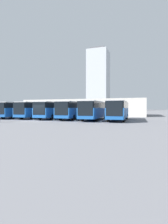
{
  "coord_description": "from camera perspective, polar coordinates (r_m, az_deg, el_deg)",
  "views": [
    {
      "loc": [
        -16.2,
        23.63,
        1.99
      ],
      "look_at": [
        -6.0,
        -5.78,
        1.34
      ],
      "focal_mm": 28.0,
      "sensor_mm": 36.0,
      "label": 1
    }
  ],
  "objects": [
    {
      "name": "ground_plane",
      "position": [
        28.72,
        -15.29,
        -2.82
      ],
      "size": [
        600.0,
        600.0,
        0.0
      ],
      "primitive_type": "plane",
      "color": "slate"
    },
    {
      "name": "bus_0",
      "position": [
        29.44,
        11.24,
        0.74
      ],
      "size": [
        2.96,
        11.68,
        3.15
      ],
      "rotation": [
        0.0,
        0.0,
        0.04
      ],
      "color": "#19519E",
      "rests_on": "ground_plane"
    },
    {
      "name": "curb_divider_0",
      "position": [
        28.18,
        6.65,
        -2.71
      ],
      "size": [
        0.42,
        5.05,
        0.15
      ],
      "primitive_type": "cube",
      "rotation": [
        0.0,
        0.0,
        0.04
      ],
      "color": "#B2B2AD",
      "rests_on": "ground_plane"
    },
    {
      "name": "bus_1",
      "position": [
        30.1,
        3.53,
        0.77
      ],
      "size": [
        2.96,
        11.68,
        3.15
      ],
      "rotation": [
        0.0,
        0.0,
        0.04
      ],
      "color": "#19519E",
      "rests_on": "ground_plane"
    },
    {
      "name": "curb_divider_1",
      "position": [
        29.15,
        -1.23,
        -2.57
      ],
      "size": [
        0.42,
        5.05,
        0.15
      ],
      "primitive_type": "cube",
      "rotation": [
        0.0,
        0.0,
        0.04
      ],
      "color": "#B2B2AD",
      "rests_on": "ground_plane"
    },
    {
      "name": "bus_2",
      "position": [
        32.02,
        -3.17,
        0.8
      ],
      "size": [
        2.96,
        11.68,
        3.15
      ],
      "rotation": [
        0.0,
        0.0,
        0.04
      ],
      "color": "#19519E",
      "rests_on": "ground_plane"
    },
    {
      "name": "curb_divider_2",
      "position": [
        31.36,
        -7.8,
        -2.32
      ],
      "size": [
        0.42,
        5.05,
        0.15
      ],
      "primitive_type": "cube",
      "rotation": [
        0.0,
        0.0,
        0.04
      ],
      "color": "#B2B2AD",
      "rests_on": "ground_plane"
    },
    {
      "name": "bus_3",
      "position": [
        33.92,
        -9.41,
        0.81
      ],
      "size": [
        2.96,
        11.68,
        3.15
      ],
      "rotation": [
        0.0,
        0.0,
        0.04
      ],
      "color": "#19519E",
      "rests_on": "ground_plane"
    },
    {
      "name": "curb_divider_3",
      "position": [
        33.54,
        -13.85,
        -2.11
      ],
      "size": [
        0.42,
        5.05,
        0.15
      ],
      "primitive_type": "cube",
      "rotation": [
        0.0,
        0.0,
        0.04
      ],
      "color": "#B2B2AD",
      "rests_on": "ground_plane"
    },
    {
      "name": "bus_4",
      "position": [
        36.17,
        -14.94,
        0.81
      ],
      "size": [
        2.96,
        11.68,
        3.15
      ],
      "rotation": [
        0.0,
        0.0,
        0.04
      ],
      "color": "#19519E",
      "rests_on": "ground_plane"
    },
    {
      "name": "curb_divider_4",
      "position": [
        36.03,
        -19.13,
        -1.92
      ],
      "size": [
        0.42,
        5.05,
        0.15
      ],
      "primitive_type": "cube",
      "rotation": [
        0.0,
        0.0,
        0.04
      ],
      "color": "#B2B2AD",
      "rests_on": "ground_plane"
    },
    {
      "name": "bus_5",
      "position": [
        38.44,
        -20.11,
        0.79
      ],
      "size": [
        2.96,
        11.68,
        3.15
      ],
      "rotation": [
        0.0,
        0.0,
        0.04
      ],
      "color": "#19519E",
      "rests_on": "ground_plane"
    },
    {
      "name": "curb_divider_5",
      "position": [
        38.53,
        -24.05,
        -1.76
      ],
      "size": [
        0.42,
        5.05,
        0.15
      ],
      "primitive_type": "cube",
      "rotation": [
        0.0,
        0.0,
        0.04
      ],
      "color": "#B2B2AD",
      "rests_on": "ground_plane"
    },
    {
      "name": "bus_6",
      "position": [
        40.94,
        -24.73,
        0.78
      ],
      "size": [
        2.96,
        11.68,
        3.15
      ],
      "rotation": [
        0.0,
        0.0,
        0.04
      ],
      "color": "#19519E",
      "rests_on": "ground_plane"
    },
    {
      "name": "station_building",
      "position": [
        50.92,
        0.57,
        1.47
      ],
      "size": [
        33.34,
        16.0,
        4.41
      ],
      "color": "beige",
      "rests_on": "ground_plane"
    },
    {
      "name": "office_tower",
      "position": [
        190.4,
        4.74,
        10.33
      ],
      "size": [
        21.13,
        21.13,
        65.64
      ],
      "color": "#ADB2B7",
      "rests_on": "ground_plane"
    }
  ]
}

